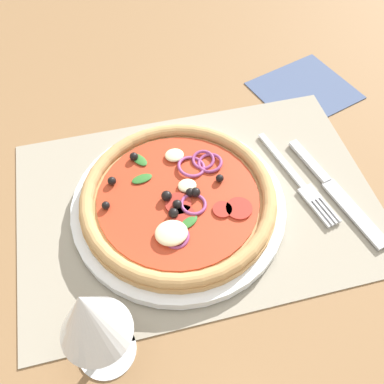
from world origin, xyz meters
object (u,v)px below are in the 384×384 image
Objects in this scene: fork at (299,182)px; wine_glass at (90,318)px; pizza at (178,198)px; napkin at (304,90)px; knife at (336,191)px; plate at (179,206)px.

fork is 1.20× the size of wine_glass.
pizza is 1.70× the size of napkin.
wine_glass is at bearing 42.59° from napkin.
fork is at bearing -150.64° from wine_glass.
napkin is at bearing 154.93° from knife.
plate is 1.80cm from pizza.
plate reaches higher than napkin.
plate is 21.66cm from knife.
knife reaches higher than fork.
pizza is at bearing 144.44° from plate.
pizza is 31.75cm from napkin.
plate is 1.10× the size of pizza.
napkin is at bearing 142.12° from fork.
plate is 1.87× the size of napkin.
pizza is (-0.02, 0.02, 1.80)cm from plate.
plate is 31.66cm from napkin.
pizza is at bearing -110.25° from knife.
pizza is at bearing -126.14° from wine_glass.
fork is at bearing 65.02° from napkin.
knife reaches higher than napkin.
napkin is at bearing -137.41° from wine_glass.
knife is at bearing 173.29° from pizza.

